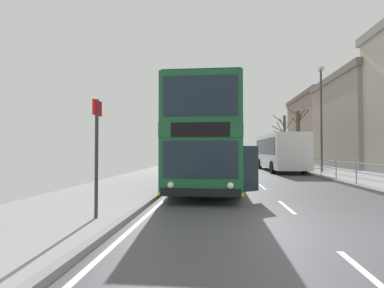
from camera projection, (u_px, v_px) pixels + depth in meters
The scene contains 10 objects.
ground at pixel (281, 229), 6.03m from camera, with size 15.80×140.00×0.20m.
double_decker_bus_main at pixel (207, 140), 13.71m from camera, with size 3.32×10.62×4.29m.
background_bus_far_lane at pixel (279, 151), 23.64m from camera, with size 2.78×9.28×3.02m.
pedestrian_railing_far_kerb at pixel (300, 161), 22.47m from camera, with size 0.05×32.27×1.04m.
bus_stop_sign_near at pixel (97, 145), 6.61m from camera, with size 0.08×0.44×2.79m.
street_lamp_far_side at pixel (321, 111), 21.04m from camera, with size 0.28×0.60×7.82m.
bare_tree_far_00 at pixel (298, 137), 29.65m from camera, with size 2.02×2.01×6.44m.
bare_tree_far_01 at pixel (284, 138), 35.30m from camera, with size 2.33×2.67×6.12m.
background_building_01 at pixel (332, 127), 49.89m from camera, with size 11.77×17.21×11.68m.
background_building_02 at pixel (377, 120), 29.32m from camera, with size 9.64×12.14×9.70m.
Camera 1 is at (-2.05, -6.23, 1.72)m, focal length 26.25 mm.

